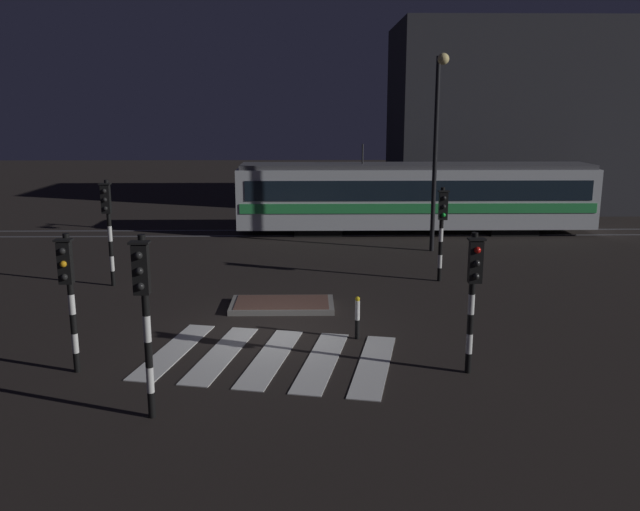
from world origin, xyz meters
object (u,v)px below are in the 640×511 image
Objects in this scene: traffic_light_corner_far_left at (108,217)px; tram at (415,196)px; traffic_light_corner_near_right at (473,283)px; bollard_island_edge at (357,318)px; traffic_light_corner_near_left at (68,283)px; street_lamp_trackside_right at (437,131)px; traffic_light_corner_far_right at (442,220)px; traffic_light_kerb_mid_left at (144,301)px.

tram is at bearing 39.37° from traffic_light_corner_far_left.
bollard_island_edge is (-2.29, 2.32, -1.52)m from traffic_light_corner_near_right.
street_lamp_trackside_right reaches higher than traffic_light_corner_near_left.
traffic_light_corner_far_left is 0.21× the size of tram.
traffic_light_corner_far_right is 0.41× the size of street_lamp_trackside_right.
traffic_light_corner_far_left reaches higher than traffic_light_corner_far_right.
traffic_light_corner_near_right is 16.92m from tram.
bollard_island_edge is at bearing 18.49° from traffic_light_corner_near_left.
street_lamp_trackside_right is 5.26m from tram.
traffic_light_corner_far_left is 1.12× the size of traffic_light_corner_near_left.
traffic_light_corner_far_right reaches higher than bollard_island_edge.
traffic_light_kerb_mid_left is 0.45× the size of street_lamp_trackside_right.
street_lamp_trackside_right is (1.55, 12.63, 2.79)m from traffic_light_corner_near_right.
traffic_light_corner_far_right is at bearing -93.37° from tram.
traffic_light_corner_near_right is (-0.91, -7.91, -0.03)m from traffic_light_corner_far_right.
traffic_light_corner_near_right is 0.41× the size of street_lamp_trackside_right.
traffic_light_corner_near_left is 0.89× the size of traffic_light_kerb_mid_left.
traffic_light_corner_near_left is at bearing -79.76° from traffic_light_corner_far_left.
traffic_light_corner_far_right is at bearing 53.38° from traffic_light_kerb_mid_left.
traffic_light_corner_near_right is at bearing -1.26° from traffic_light_corner_near_left.
bollard_island_edge is (4.19, 4.35, -1.76)m from traffic_light_kerb_mid_left.
traffic_light_kerb_mid_left is 1.12× the size of traffic_light_corner_near_right.
street_lamp_trackside_right reaches higher than traffic_light_corner_far_right.
street_lamp_trackside_right is at bearing 50.65° from traffic_light_corner_near_left.
bollard_island_edge is (7.68, -5.18, -1.74)m from traffic_light_corner_far_left.
street_lamp_trackside_right is at bearing 69.58° from bollard_island_edge.
traffic_light_kerb_mid_left is at bearing -69.87° from traffic_light_corner_far_left.
traffic_light_corner_near_left is 8.65m from traffic_light_corner_near_right.
traffic_light_corner_far_right is 2.87× the size of bollard_island_edge.
traffic_light_corner_far_left is 12.86m from street_lamp_trackside_right.
traffic_light_corner_near_right is (6.48, 2.03, -0.24)m from traffic_light_kerb_mid_left.
traffic_light_kerb_mid_left is 20.49m from tram.
traffic_light_corner_far_left is 10.15m from traffic_light_kerb_mid_left.
traffic_light_corner_far_right reaches higher than traffic_light_corner_near_right.
traffic_light_corner_near_right is 0.19× the size of tram.
tram is at bearing 86.63° from traffic_light_corner_far_right.
tram is 15.06m from bollard_island_edge.
street_lamp_trackside_right is 6.98× the size of bollard_island_edge.
traffic_light_corner_far_left is at bearing 143.06° from traffic_light_corner_near_right.
traffic_light_corner_far_left is 12.47m from traffic_light_corner_near_right.
bollard_island_edge is (6.36, 2.13, -1.50)m from traffic_light_corner_near_left.
traffic_light_corner_near_right is at bearing 17.43° from traffic_light_kerb_mid_left.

